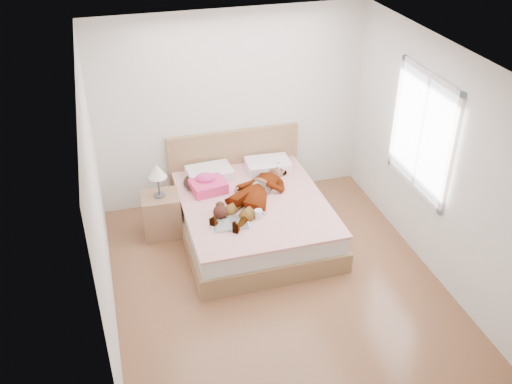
# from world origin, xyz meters

# --- Properties ---
(ground) EXTENTS (4.00, 4.00, 0.00)m
(ground) POSITION_xyz_m (0.00, 0.00, 0.00)
(ground) COLOR #562F1B
(ground) RESTS_ON ground
(woman) EXTENTS (1.52, 1.60, 0.22)m
(woman) POSITION_xyz_m (0.04, 1.03, 0.62)
(woman) COLOR white
(woman) RESTS_ON bed
(hair) EXTENTS (0.63, 0.70, 0.09)m
(hair) POSITION_xyz_m (-0.53, 1.48, 0.55)
(hair) COLOR black
(hair) RESTS_ON bed
(phone) EXTENTS (0.09, 0.08, 0.05)m
(phone) POSITION_xyz_m (-0.46, 1.43, 0.67)
(phone) COLOR silver
(phone) RESTS_ON bed
(room_shell) EXTENTS (4.00, 4.00, 4.00)m
(room_shell) POSITION_xyz_m (1.77, 0.30, 1.50)
(room_shell) COLOR white
(room_shell) RESTS_ON ground
(bed) EXTENTS (1.80, 2.08, 1.00)m
(bed) POSITION_xyz_m (0.00, 1.04, 0.28)
(bed) COLOR olive
(bed) RESTS_ON ground
(towel) EXTENTS (0.47, 0.40, 0.22)m
(towel) POSITION_xyz_m (-0.49, 1.35, 0.60)
(towel) COLOR #EE4062
(towel) RESTS_ON bed
(magazine) EXTENTS (0.47, 0.33, 0.03)m
(magazine) POSITION_xyz_m (-0.40, 0.54, 0.52)
(magazine) COLOR silver
(magazine) RESTS_ON bed
(coffee_mug) EXTENTS (0.14, 0.12, 0.11)m
(coffee_mug) POSITION_xyz_m (-0.04, 0.58, 0.56)
(coffee_mug) COLOR silver
(coffee_mug) RESTS_ON bed
(plush_toy) EXTENTS (0.21, 0.28, 0.15)m
(plush_toy) POSITION_xyz_m (-0.47, 0.74, 0.59)
(plush_toy) COLOR black
(plush_toy) RESTS_ON bed
(nightstand) EXTENTS (0.48, 0.43, 1.00)m
(nightstand) POSITION_xyz_m (-1.11, 1.30, 0.33)
(nightstand) COLOR brown
(nightstand) RESTS_ON ground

